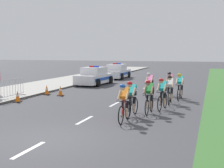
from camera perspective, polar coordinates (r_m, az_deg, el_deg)
name	(u,v)px	position (r m, az deg, el deg)	size (l,w,h in m)	color
ground_plane	(48,140)	(10.01, -11.88, -10.14)	(160.00, 160.00, 0.00)	#424247
sidewalk_slab	(50,85)	(25.82, -11.53, -0.10)	(4.64, 60.00, 0.12)	#A3A099
kerb_edge	(74,85)	(24.79, -7.02, -0.26)	(0.16, 60.00, 0.13)	#9E9E99
lane_markings_centre	(115,104)	(16.26, 0.48, -3.75)	(0.14, 17.60, 0.01)	white
cyclist_lead	(124,102)	(12.07, 2.32, -3.41)	(0.42, 1.72, 1.56)	black
cyclist_second	(132,98)	(13.16, 3.68, -2.63)	(0.43, 1.72, 1.56)	black
cyclist_third	(149,96)	(13.81, 6.92, -2.25)	(0.42, 1.72, 1.56)	black
cyclist_fourth	(163,93)	(14.80, 9.37, -1.73)	(0.45, 1.72, 1.56)	black
cyclist_fifth	(170,89)	(16.55, 10.72, -0.94)	(0.42, 1.72, 1.56)	black
cyclist_sixth	(180,86)	(18.10, 12.53, -0.39)	(0.44, 1.72, 1.56)	black
cyclist_seventh	(170,84)	(19.37, 10.71, 0.06)	(0.42, 1.72, 1.56)	black
cyclist_eighth	(150,85)	(18.58, 7.05, -0.13)	(0.45, 1.72, 1.56)	black
police_car_nearest	(95,77)	(25.76, -3.25, 1.38)	(2.20, 4.50, 1.59)	white
police_car_second	(117,72)	(31.79, 0.96, 2.27)	(2.00, 4.40, 1.59)	white
crowd_barrier_middle	(13,88)	(18.80, -17.97, -0.74)	(0.64, 2.32, 1.07)	#B7BABF
traffic_cone_near	(47,90)	(20.15, -12.03, -1.10)	(0.36, 0.36, 0.64)	black
traffic_cone_mid	(18,97)	(17.62, -17.14, -2.25)	(0.36, 0.36, 0.64)	black
traffic_cone_far	(60,91)	(19.53, -9.55, -1.27)	(0.36, 0.36, 0.64)	black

